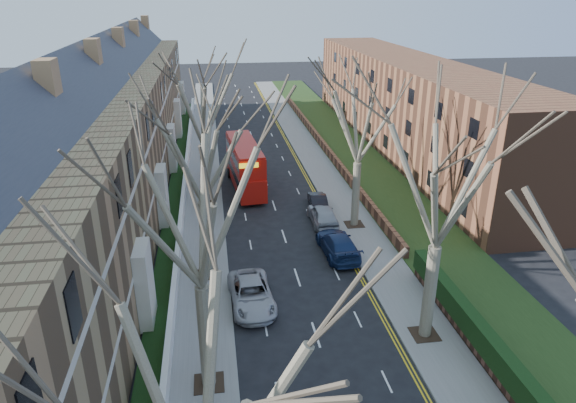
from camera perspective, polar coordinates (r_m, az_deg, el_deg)
name	(u,v)px	position (r m, az deg, el deg)	size (l,w,h in m)	color
pavement_left	(203,165)	(54.94, -9.38, 4.08)	(3.00, 102.00, 0.12)	slate
pavement_right	(315,159)	(55.99, 3.01, 4.71)	(3.00, 102.00, 0.12)	slate
terrace_left	(108,137)	(46.53, -19.33, 6.78)	(9.70, 78.00, 13.60)	olive
flats_right	(406,103)	(61.69, 13.02, 10.57)	(13.97, 54.00, 10.00)	brown
wall_hedge_right	(527,397)	(25.42, 25.03, -19.12)	(0.70, 24.00, 1.80)	brown
front_wall_left	(184,187)	(47.27, -11.43, 1.58)	(0.30, 78.00, 1.00)	white
grass_verge_right	(355,157)	(57.01, 7.47, 4.97)	(6.00, 102.00, 0.06)	#213914
tree_left_near	(190,387)	(12.36, -10.82, -19.62)	(9.80, 9.80, 13.73)	brown
tree_left_mid	(195,196)	(20.66, -10.28, 0.59)	(10.50, 10.50, 14.71)	brown
tree_left_far	(198,137)	(30.26, -9.94, 7.03)	(10.15, 10.15, 14.22)	brown
tree_left_dist	(200,93)	(41.90, -9.81, 11.76)	(10.50, 10.50, 14.71)	brown
tree_right_mid	(445,166)	(24.88, 17.06, 3.75)	(10.50, 10.50, 14.71)	brown
tree_right_far	(360,109)	(37.60, 8.05, 10.16)	(10.15, 10.15, 14.22)	brown
double_decker_bus	(245,167)	(47.33, -4.80, 3.85)	(3.14, 10.14, 4.21)	#B0140C
car_left_far	(251,294)	(30.41, -4.08, -10.23)	(2.41, 5.23, 1.45)	#ACABB1
car_right_near	(338,244)	(35.88, 5.57, -4.74)	(2.19, 5.38, 1.56)	navy
car_right_mid	(323,215)	(40.34, 3.88, -1.47)	(1.86, 4.64, 1.58)	#9FA1A7
car_right_far	(318,201)	(43.40, 3.30, 0.11)	(1.34, 3.85, 1.27)	black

